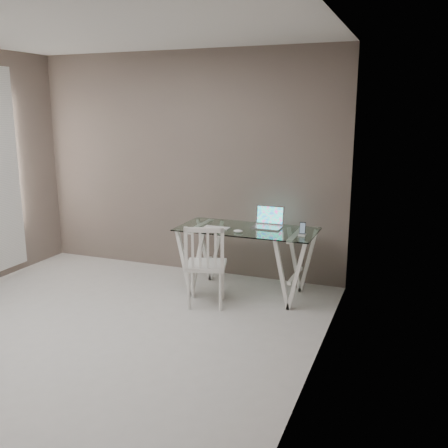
# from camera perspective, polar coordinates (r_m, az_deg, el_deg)

# --- Properties ---
(room) EXTENTS (4.50, 4.52, 2.71)m
(room) POSITION_cam_1_polar(r_m,az_deg,el_deg) (4.32, -18.13, 8.43)
(room) COLOR beige
(room) RESTS_ON ground
(desk) EXTENTS (1.50, 0.70, 0.75)m
(desk) POSITION_cam_1_polar(r_m,az_deg,el_deg) (5.52, 2.59, -4.20)
(desk) COLOR silver
(desk) RESTS_ON ground
(chair) EXTENTS (0.50, 0.50, 0.88)m
(chair) POSITION_cam_1_polar(r_m,az_deg,el_deg) (5.12, -2.14, -4.38)
(chair) COLOR white
(chair) RESTS_ON ground
(laptop) EXTENTS (0.32, 0.26, 0.23)m
(laptop) POSITION_cam_1_polar(r_m,az_deg,el_deg) (5.50, 5.06, 0.22)
(laptop) COLOR #B5B4B9
(laptop) RESTS_ON desk
(keyboard) EXTENTS (0.30, 0.13, 0.01)m
(keyboard) POSITION_cam_1_polar(r_m,az_deg,el_deg) (5.44, -0.86, -0.43)
(keyboard) COLOR silver
(keyboard) RESTS_ON desk
(mouse) EXTENTS (0.10, 0.06, 0.03)m
(mouse) POSITION_cam_1_polar(r_m,az_deg,el_deg) (5.24, 1.62, -0.82)
(mouse) COLOR white
(mouse) RESTS_ON desk
(phone_dock) EXTENTS (0.07, 0.07, 0.14)m
(phone_dock) POSITION_cam_1_polar(r_m,az_deg,el_deg) (5.17, 8.94, -0.90)
(phone_dock) COLOR white
(phone_dock) RESTS_ON desk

